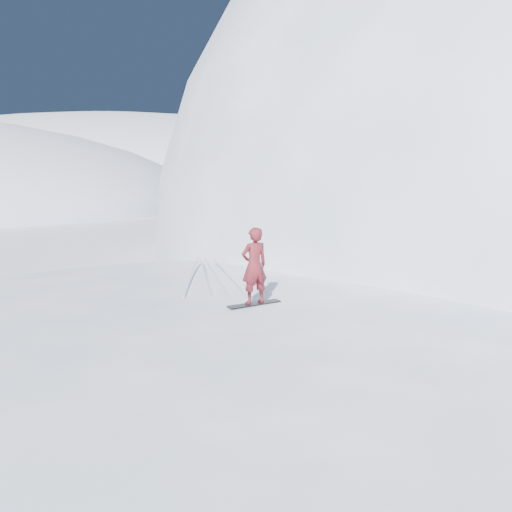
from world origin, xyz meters
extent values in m
plane|color=white|center=(0.00, 0.00, 0.00)|extent=(400.00, 400.00, 0.00)
ellipsoid|color=white|center=(1.00, 3.00, 0.00)|extent=(36.00, 28.00, 4.80)
ellipsoid|color=white|center=(10.00, 20.00, 0.00)|extent=(28.00, 24.00, 18.00)
ellipsoid|color=white|center=(-40.00, 110.00, 0.00)|extent=(140.00, 90.00, 36.00)
ellipsoid|color=white|center=(-4.00, -2.00, 0.00)|extent=(6.00, 5.40, 0.80)
ellipsoid|color=white|center=(-2.00, 6.00, 0.00)|extent=(7.00, 6.30, 1.00)
ellipsoid|color=white|center=(7.00, 4.00, 0.00)|extent=(4.00, 3.60, 0.60)
cube|color=black|center=(-0.15, 2.38, 2.41)|extent=(1.41, 1.01, 0.02)
imported|color=maroon|center=(-0.15, 2.38, 3.43)|extent=(0.87, 0.79, 2.00)
cube|color=silver|center=(-2.42, 5.96, 2.42)|extent=(0.65, 5.98, 0.04)
cube|color=silver|center=(-1.97, 5.96, 2.42)|extent=(1.30, 5.88, 0.04)
cube|color=silver|center=(-1.63, 5.96, 2.42)|extent=(1.61, 5.81, 0.04)
cube|color=silver|center=(-1.21, 5.96, 2.42)|extent=(1.79, 5.76, 0.04)
camera|label=1|loc=(0.47, -10.18, 5.98)|focal=35.00mm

